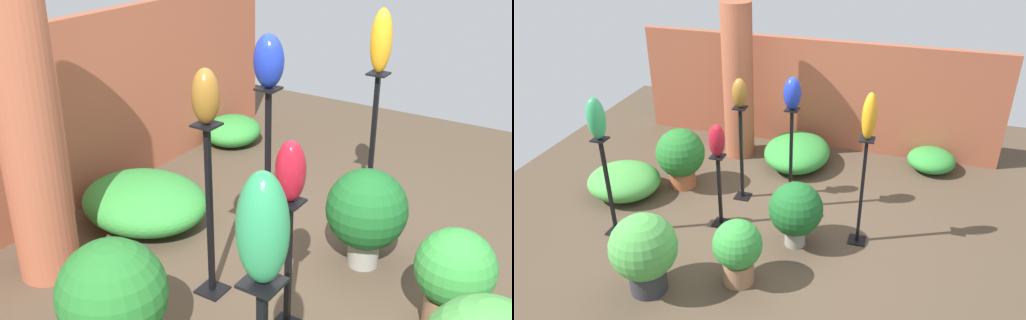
# 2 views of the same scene
# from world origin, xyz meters

# --- Properties ---
(ground_plane) EXTENTS (8.00, 8.00, 0.00)m
(ground_plane) POSITION_xyz_m (0.00, 0.00, 0.00)
(ground_plane) COLOR #4C3D2D
(brick_wall_back) EXTENTS (5.60, 0.12, 1.71)m
(brick_wall_back) POSITION_xyz_m (0.00, 2.33, 0.86)
(brick_wall_back) COLOR #9E5138
(brick_wall_back) RESTS_ON ground
(brick_pillar) EXTENTS (0.45, 0.45, 2.33)m
(brick_pillar) POSITION_xyz_m (-1.01, 1.68, 1.16)
(brick_pillar) COLOR #9E5138
(brick_pillar) RESTS_ON ground
(pedestal_amber) EXTENTS (0.20, 0.20, 1.34)m
(pedestal_amber) POSITION_xyz_m (1.06, -0.03, 0.62)
(pedestal_amber) COLOR black
(pedestal_amber) RESTS_ON ground
(pedestal_bronze) EXTENTS (0.20, 0.20, 1.30)m
(pedestal_bronze) POSITION_xyz_m (-0.55, 0.49, 0.60)
(pedestal_bronze) COLOR black
(pedestal_bronze) RESTS_ON ground
(pedestal_cobalt) EXTENTS (0.20, 0.20, 1.38)m
(pedestal_cobalt) POSITION_xyz_m (0.12, 0.43, 0.64)
(pedestal_cobalt) COLOR black
(pedestal_cobalt) RESTS_ON ground
(pedestal_ruby) EXTENTS (0.20, 0.20, 0.95)m
(pedestal_ruby) POSITION_xyz_m (-0.60, -0.17, 0.43)
(pedestal_ruby) COLOR black
(pedestal_ruby) RESTS_ON ground
(art_vase_amber) EXTENTS (0.16, 0.17, 0.52)m
(art_vase_amber) POSITION_xyz_m (1.06, -0.03, 1.60)
(art_vase_amber) COLOR orange
(art_vase_amber) RESTS_ON pedestal_amber
(art_vase_bronze) EXTENTS (0.19, 0.19, 0.37)m
(art_vase_bronze) POSITION_xyz_m (-0.55, 0.49, 1.49)
(art_vase_bronze) COLOR brown
(art_vase_bronze) RESTS_ON pedestal_bronze
(art_vase_cobalt) EXTENTS (0.21, 0.23, 0.39)m
(art_vase_cobalt) POSITION_xyz_m (0.12, 0.43, 1.58)
(art_vase_cobalt) COLOR #192D9E
(art_vase_cobalt) RESTS_ON pedestal_cobalt
(art_vase_jade) EXTENTS (0.20, 0.21, 0.48)m
(art_vase_jade) POSITION_xyz_m (-1.76, -0.69, 1.49)
(art_vase_jade) COLOR #2D9356
(art_vase_jade) RESTS_ON pedestal_jade
(art_vase_ruby) EXTENTS (0.19, 0.19, 0.40)m
(art_vase_ruby) POSITION_xyz_m (-0.60, -0.17, 1.15)
(art_vase_ruby) COLOR maroon
(art_vase_ruby) RESTS_ON pedestal_ruby
(potted_plant_near_pillar) EXTENTS (0.66, 0.66, 0.85)m
(potted_plant_near_pillar) POSITION_xyz_m (-1.45, 0.53, 0.48)
(potted_plant_near_pillar) COLOR #B25B38
(potted_plant_near_pillar) RESTS_ON ground
(potted_plant_mid_right) EXTENTS (0.62, 0.62, 0.79)m
(potted_plant_mid_right) POSITION_xyz_m (0.37, -0.29, 0.46)
(potted_plant_mid_right) COLOR gray
(potted_plant_mid_right) RESTS_ON ground
(potted_plant_front_left) EXTENTS (0.52, 0.52, 0.74)m
(potted_plant_front_left) POSITION_xyz_m (-0.05, -1.07, 0.42)
(potted_plant_front_left) COLOR #936B4C
(potted_plant_front_left) RESTS_ON ground
(foliage_bed_west) EXTENTS (0.97, 1.16, 0.43)m
(foliage_bed_west) POSITION_xyz_m (-0.07, 1.57, 0.21)
(foliage_bed_west) COLOR #338C38
(foliage_bed_west) RESTS_ON ground
(foliage_bed_center) EXTENTS (0.69, 0.65, 0.33)m
(foliage_bed_center) POSITION_xyz_m (1.85, 1.98, 0.16)
(foliage_bed_center) COLOR #338C38
(foliage_bed_center) RESTS_ON ground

